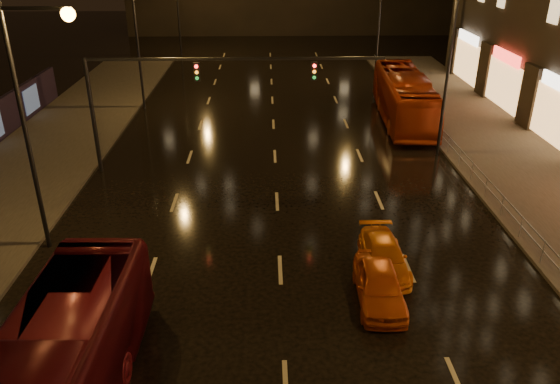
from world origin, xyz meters
name	(u,v)px	position (x,y,z in m)	size (l,w,h in m)	color
ground	(276,169)	(0.00, 20.00, 0.00)	(140.00, 140.00, 0.00)	black
sidewalk_right	(560,206)	(13.50, 15.00, 0.07)	(7.00, 70.00, 0.15)	#38332D
traffic_signal	(177,86)	(-5.06, 20.00, 4.74)	(15.31, 0.32, 6.20)	black
railing_right	(473,167)	(10.20, 18.00, 0.90)	(0.05, 56.00, 1.00)	#99999E
bus_curb	(404,97)	(9.00, 28.61, 1.67)	(2.80, 11.97, 3.33)	#A02F10
taxi_near	(379,285)	(3.43, 7.95, 0.67)	(1.58, 3.93, 1.34)	#CC4F13
taxi_far	(384,256)	(4.00, 10.00, 0.57)	(1.59, 3.90, 1.13)	orange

